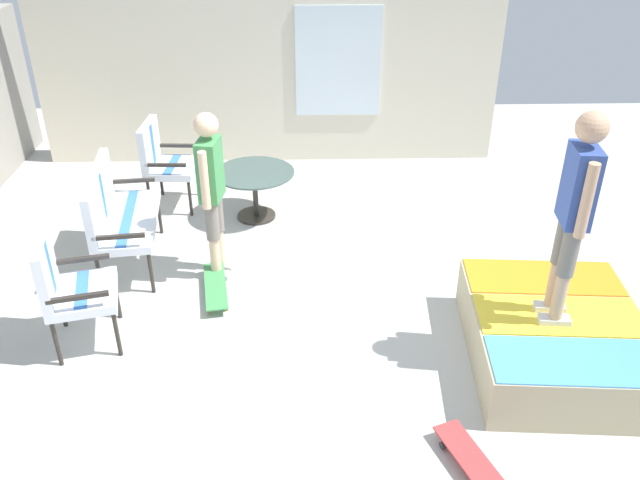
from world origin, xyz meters
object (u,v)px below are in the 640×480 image
skate_ramp (558,338)px  patio_chair_by_wall (65,282)px  patio_table (255,185)px  skateboard_spare (476,466)px  skateboard_by_bench (215,286)px  patio_bench (114,210)px  patio_chair_near_house (162,157)px  person_skater (575,206)px  person_watching (211,185)px

skate_ramp → patio_chair_by_wall: 4.03m
patio_table → skateboard_spare: patio_table is taller
patio_chair_by_wall → patio_table: patio_chair_by_wall is taller
patio_table → skateboard_by_bench: size_ratio=1.10×
patio_bench → skateboard_by_bench: (-0.59, -1.01, -0.53)m
patio_bench → patio_chair_by_wall: bearing=176.1°
patio_table → patio_chair_near_house: bearing=72.3°
skate_ramp → person_skater: 1.21m
patio_table → skateboard_spare: 4.12m
skate_ramp → patio_table: patio_table is taller
person_skater → skateboard_by_bench: size_ratio=2.05×
skate_ramp → person_skater: person_skater is taller
patio_table → skateboard_spare: bearing=-155.9°
skate_ramp → patio_chair_by_wall: patio_chair_by_wall is taller
patio_bench → person_watching: (-0.21, -1.00, 0.35)m
skate_ramp → skateboard_by_bench: size_ratio=2.49×
patio_chair_near_house → skateboard_spare: 4.97m
patio_table → skateboard_by_bench: bearing=169.2°
person_watching → person_skater: 3.17m
person_watching → person_skater: person_skater is taller
patio_bench → person_skater: bearing=-113.1°
patio_chair_by_wall → person_watching: person_watching is taller
skate_ramp → skateboard_spare: skate_ramp is taller
skate_ramp → skateboard_spare: 1.49m
patio_bench → patio_chair_by_wall: size_ratio=1.28×
skate_ramp → patio_chair_by_wall: bearing=85.2°
patio_bench → patio_chair_by_wall: same height
patio_chair_near_house → skateboard_by_bench: 2.13m
skateboard_spare → patio_table: bearing=24.1°
skateboard_spare → person_watching: bearing=37.7°
skateboard_spare → patio_chair_near_house: bearing=34.0°
skate_ramp → person_watching: 3.31m
patio_chair_near_house → person_watching: 1.76m
patio_chair_near_house → person_watching: bearing=-153.0°
patio_table → skateboard_spare: (-3.75, -1.68, -0.32)m
patio_bench → person_watching: person_watching is taller
person_skater → patio_chair_by_wall: bearing=85.0°
patio_chair_near_house → patio_table: 1.16m
skateboard_by_bench → skateboard_spare: (-2.19, -1.97, 0.00)m
patio_chair_near_house → patio_chair_by_wall: (-2.60, 0.31, 0.00)m
patio_table → skateboard_by_bench: patio_table is taller
person_watching → skateboard_spare: (-2.56, -1.98, -0.88)m
patio_chair_near_house → skate_ramp: bearing=-128.5°
patio_chair_near_house → skateboard_spare: patio_chair_near_house is taller
person_watching → person_skater: bearing=-116.7°
patio_chair_by_wall → person_watching: 1.57m
skateboard_by_bench → patio_table: bearing=-10.8°
patio_chair_near_house → skateboard_by_bench: patio_chair_near_house is taller
patio_chair_near_house → skateboard_by_bench: size_ratio=1.24×
patio_bench → skateboard_by_bench: bearing=-120.1°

